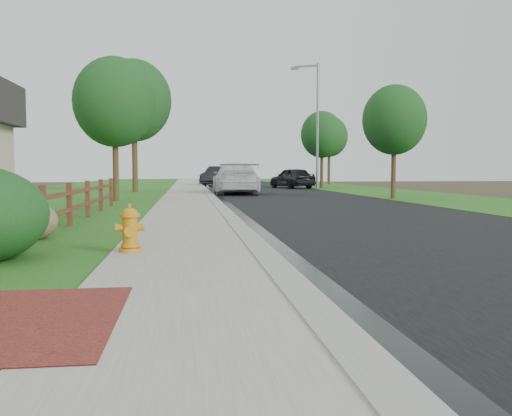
{
  "coord_description": "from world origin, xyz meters",
  "views": [
    {
      "loc": [
        -0.79,
        -5.82,
        1.39
      ],
      "look_at": [
        0.45,
        3.93,
        0.71
      ],
      "focal_mm": 38.0,
      "sensor_mm": 36.0,
      "label": 1
    }
  ],
  "objects": [
    {
      "name": "ground",
      "position": [
        0.0,
        0.0,
        0.0
      ],
      "size": [
        120.0,
        120.0,
        0.0
      ],
      "primitive_type": "plane",
      "color": "#3D3421"
    },
    {
      "name": "road",
      "position": [
        4.6,
        35.0,
        0.01
      ],
      "size": [
        8.0,
        90.0,
        0.02
      ],
      "primitive_type": "cube",
      "color": "black",
      "rests_on": "ground"
    },
    {
      "name": "curb",
      "position": [
        0.4,
        35.0,
        0.06
      ],
      "size": [
        0.4,
        90.0,
        0.12
      ],
      "primitive_type": "cube",
      "color": "gray",
      "rests_on": "ground"
    },
    {
      "name": "wet_gutter",
      "position": [
        0.75,
        35.0,
        0.02
      ],
      "size": [
        0.5,
        90.0,
        0.0
      ],
      "primitive_type": "cube",
      "color": "black",
      "rests_on": "road"
    },
    {
      "name": "sidewalk",
      "position": [
        -0.9,
        35.0,
        0.05
      ],
      "size": [
        2.2,
        90.0,
        0.1
      ],
      "primitive_type": "cube",
      "color": "gray",
      "rests_on": "ground"
    },
    {
      "name": "grass_strip",
      "position": [
        -2.8,
        35.0,
        0.03
      ],
      "size": [
        1.6,
        90.0,
        0.06
      ],
      "primitive_type": "cube",
      "color": "#195618",
      "rests_on": "ground"
    },
    {
      "name": "lawn_near",
      "position": [
        -8.0,
        35.0,
        0.02
      ],
      "size": [
        9.0,
        90.0,
        0.04
      ],
      "primitive_type": "cube",
      "color": "#195618",
      "rests_on": "ground"
    },
    {
      "name": "verge_far",
      "position": [
        11.5,
        35.0,
        0.02
      ],
      "size": [
        6.0,
        90.0,
        0.04
      ],
      "primitive_type": "cube",
      "color": "#195618",
      "rests_on": "ground"
    },
    {
      "name": "brick_patch",
      "position": [
        -2.2,
        -1.0,
        0.06
      ],
      "size": [
        1.6,
        2.4,
        0.11
      ],
      "primitive_type": "cube",
      "color": "maroon",
      "rests_on": "ground"
    },
    {
      "name": "ranch_fence",
      "position": [
        -3.6,
        6.4,
        0.62
      ],
      "size": [
        0.12,
        16.92,
        1.1
      ],
      "color": "#53311B",
      "rests_on": "ground"
    },
    {
      "name": "fire_hydrant",
      "position": [
        -1.7,
        2.91,
        0.45
      ],
      "size": [
        0.5,
        0.4,
        0.76
      ],
      "color": "gold",
      "rests_on": "sidewalk"
    },
    {
      "name": "white_suv",
      "position": [
        2.0,
        25.68,
        0.91
      ],
      "size": [
        2.6,
        6.18,
        1.78
      ],
      "primitive_type": "imported",
      "rotation": [
        0.0,
        0.0,
        3.12
      ],
      "color": "white",
      "rests_on": "road"
    },
    {
      "name": "dark_car_mid",
      "position": [
        7.2,
        35.05,
        0.81
      ],
      "size": [
        3.18,
        4.96,
        1.57
      ],
      "primitive_type": "imported",
      "rotation": [
        0.0,
        0.0,
        3.45
      ],
      "color": "black",
      "rests_on": "road"
    },
    {
      "name": "dark_car_far",
      "position": [
        2.0,
        42.22,
        0.89
      ],
      "size": [
        3.61,
        5.56,
        1.73
      ],
      "primitive_type": "imported",
      "rotation": [
        0.0,
        0.0,
        -0.37
      ],
      "color": "black",
      "rests_on": "road"
    },
    {
      "name": "streetlight",
      "position": [
        8.54,
        33.19,
        5.2
      ],
      "size": [
        2.0,
        1.03,
        9.18
      ],
      "color": "gray",
      "rests_on": "ground"
    },
    {
      "name": "boulder",
      "position": [
        -3.9,
        5.07,
        0.41
      ],
      "size": [
        1.24,
        0.94,
        0.81
      ],
      "primitive_type": "ellipsoid",
      "rotation": [
        0.0,
        0.0,
        0.02
      ],
      "color": "brown",
      "rests_on": "ground"
    },
    {
      "name": "tree_near_left",
      "position": [
        -3.9,
        18.62,
        4.35
      ],
      "size": [
        3.57,
        3.57,
        6.32
      ],
      "color": "#3C2E18",
      "rests_on": "ground"
    },
    {
      "name": "tree_near_right",
      "position": [
        9.0,
        19.05,
        3.77
      ],
      "size": [
        3.02,
        3.02,
        5.44
      ],
      "color": "#3C2E18",
      "rests_on": "ground"
    },
    {
      "name": "tree_mid_left",
      "position": [
        -4.0,
        28.52,
        5.66
      ],
      "size": [
        4.59,
        4.59,
        8.2
      ],
      "color": "#3C2E18",
      "rests_on": "ground"
    },
    {
      "name": "tree_mid_right",
      "position": [
        9.59,
        35.31,
        4.14
      ],
      "size": [
        3.29,
        3.29,
        5.96
      ],
      "color": "#3C2E18",
      "rests_on": "ground"
    },
    {
      "name": "tree_far_right",
      "position": [
        13.0,
        45.95,
        4.66
      ],
      "size": [
        3.62,
        3.62,
        6.67
      ],
      "color": "#3C2E18",
      "rests_on": "ground"
    }
  ]
}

